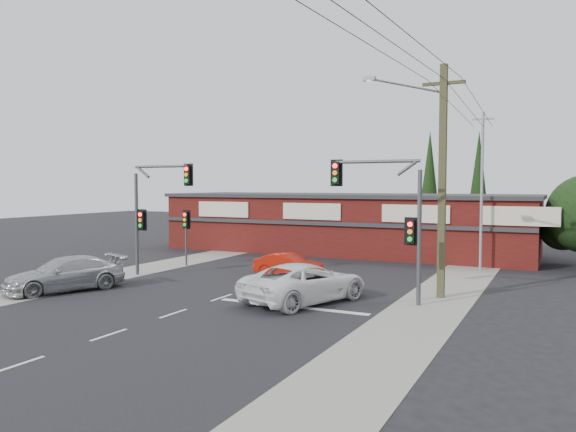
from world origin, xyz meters
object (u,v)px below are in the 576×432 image
at_px(white_suv, 305,282).
at_px(shop_building, 346,222).
at_px(utility_pole, 439,173).
at_px(red_sedan, 288,265).
at_px(silver_suv, 65,274).

bearing_deg(white_suv, shop_building, -55.84).
height_order(white_suv, utility_pole, utility_pole).
bearing_deg(red_sedan, silver_suv, 139.92).
relative_size(silver_suv, utility_pole, 0.54).
bearing_deg(shop_building, silver_suv, -107.63).
xyz_separation_m(red_sedan, utility_pole, (8.31, -2.25, 4.78)).
relative_size(red_sedan, shop_building, 0.14).
bearing_deg(shop_building, utility_pole, -56.24).
bearing_deg(silver_suv, red_sedan, 71.08).
relative_size(red_sedan, utility_pole, 0.37).
xyz_separation_m(white_suv, silver_suv, (-10.94, -2.69, -0.04)).
xyz_separation_m(white_suv, shop_building, (-4.57, 17.36, 1.32)).
xyz_separation_m(shop_building, utility_pole, (9.36, -14.00, 3.26)).
bearing_deg(utility_pole, white_suv, -144.95).
distance_m(silver_suv, shop_building, 21.08).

